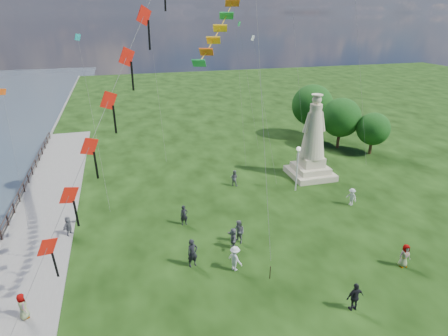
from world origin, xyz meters
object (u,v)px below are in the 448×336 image
object	(u,v)px
person_2	(235,258)
person_7	(234,178)
lamppost	(298,159)
person_3	(355,297)
person_0	(193,253)
person_8	(352,197)
person_1	(239,232)
person_5	(69,227)
person_4	(405,256)
person_10	(23,308)
person_11	(233,238)
statue	(312,147)
person_6	(184,215)

from	to	relation	value
person_2	person_7	xyz separation A→B (m)	(3.63, 11.94, -0.07)
lamppost	person_3	xyz separation A→B (m)	(-3.52, -14.45, -2.19)
person_0	person_8	bearing A→B (deg)	1.53
person_1	lamppost	bearing A→B (deg)	104.78
person_5	person_4	bearing A→B (deg)	-81.42
person_4	person_7	world-z (taller)	person_4
person_0	person_10	size ratio (longest dim) A/B	1.27
lamppost	person_0	world-z (taller)	lamppost
person_5	person_11	distance (m)	11.94
statue	person_11	distance (m)	14.82
person_4	person_6	world-z (taller)	person_6
person_2	person_3	bearing A→B (deg)	-163.33
person_4	person_5	xyz separation A→B (m)	(-20.86, 9.59, -0.07)
person_3	person_11	distance (m)	8.70
person_1	person_7	bearing A→B (deg)	138.53
lamppost	person_11	world-z (taller)	lamppost
person_5	person_8	size ratio (longest dim) A/B	0.97
person_4	person_11	size ratio (longest dim) A/B	1.04
person_1	person_10	world-z (taller)	person_1
statue	person_1	distance (m)	14.07
person_4	person_7	xyz separation A→B (m)	(-6.83, 14.53, -0.02)
person_6	person_8	world-z (taller)	person_6
person_3	person_5	xyz separation A→B (m)	(-15.60, 12.05, -0.14)
person_3	person_8	world-z (taller)	person_3
person_3	person_5	size ratio (longest dim) A/B	1.19
statue	person_6	xyz separation A→B (m)	(-13.66, -5.76, -2.27)
lamppost	person_5	xyz separation A→B (m)	(-19.12, -2.40, -2.32)
statue	person_8	xyz separation A→B (m)	(0.44, -6.43, -2.32)
person_4	person_0	bearing A→B (deg)	165.14
person_6	person_10	size ratio (longest dim) A/B	1.07
person_8	person_5	bearing A→B (deg)	-110.86
person_5	person_1	bearing A→B (deg)	-76.73
person_2	person_10	bearing A→B (deg)	65.20
person_3	person_10	world-z (taller)	person_3
person_0	lamppost	bearing A→B (deg)	20.82
person_1	person_5	bearing A→B (deg)	-136.31
statue	person_10	distance (m)	26.91
person_0	person_2	size ratio (longest dim) A/B	1.14
person_1	person_10	xyz separation A→B (m)	(-13.08, -3.72, -0.11)
lamppost	person_5	distance (m)	19.41
person_8	person_6	bearing A→B (deg)	-109.99
person_6	person_0	bearing A→B (deg)	-101.08
lamppost	person_3	bearing A→B (deg)	-103.68
person_5	person_10	bearing A→B (deg)	-157.66
person_11	person_5	bearing A→B (deg)	-112.26
lamppost	person_1	bearing A→B (deg)	-138.90
person_5	person_3	bearing A→B (deg)	-94.41
person_1	person_11	world-z (taller)	person_1
statue	person_3	distance (m)	18.34
person_0	person_4	size ratio (longest dim) A/B	1.21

